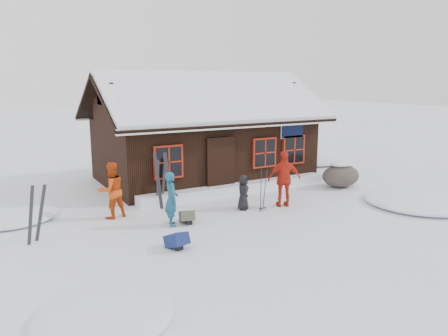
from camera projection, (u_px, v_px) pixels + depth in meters
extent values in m
plane|color=white|center=(234.00, 215.00, 13.32)|extent=(120.00, 120.00, 0.00)
cube|color=black|center=(203.00, 149.00, 18.06)|extent=(8.00, 5.00, 2.50)
cube|color=black|center=(220.00, 99.00, 16.40)|extent=(8.90, 3.14, 1.88)
cube|color=black|center=(187.00, 97.00, 18.91)|extent=(8.90, 3.14, 1.88)
cube|color=white|center=(220.00, 95.00, 16.37)|extent=(8.72, 3.07, 1.86)
cube|color=white|center=(187.00, 93.00, 18.88)|extent=(8.72, 3.07, 1.86)
cube|color=white|center=(202.00, 76.00, 17.48)|extent=(8.81, 0.22, 0.14)
cube|color=silver|center=(241.00, 125.00, 15.31)|extent=(8.90, 0.10, 0.20)
cube|color=black|center=(220.00, 166.00, 15.65)|extent=(1.00, 0.10, 2.00)
cube|color=black|center=(293.00, 130.00, 16.95)|extent=(1.00, 0.06, 0.60)
cube|color=maroon|center=(168.00, 162.00, 14.60)|extent=(1.04, 0.10, 1.14)
cube|color=black|center=(169.00, 162.00, 14.57)|extent=(0.90, 0.04, 1.00)
cube|color=maroon|center=(264.00, 153.00, 16.49)|extent=(1.04, 0.10, 1.14)
cube|color=black|center=(265.00, 153.00, 16.46)|extent=(0.90, 0.04, 1.00)
cube|color=maroon|center=(294.00, 150.00, 17.17)|extent=(1.04, 0.10, 1.14)
cube|color=black|center=(294.00, 150.00, 17.14)|extent=(0.90, 0.04, 1.00)
cube|color=white|center=(237.00, 188.00, 15.93)|extent=(7.60, 0.60, 0.35)
ellipsoid|color=white|center=(9.00, 218.00, 12.97)|extent=(2.80, 2.80, 0.34)
ellipsoid|color=white|center=(419.00, 204.00, 14.53)|extent=(3.60, 3.60, 0.43)
ellipsoid|color=white|center=(104.00, 319.00, 7.49)|extent=(2.40, 2.40, 0.29)
ellipsoid|color=white|center=(308.00, 161.00, 22.32)|extent=(4.00, 4.00, 0.48)
imported|color=navy|center=(172.00, 199.00, 12.19)|extent=(0.49, 0.63, 1.54)
imported|color=#C7400E|center=(112.00, 190.00, 12.88)|extent=(0.93, 0.79, 1.68)
imported|color=red|center=(284.00, 179.00, 14.06)|extent=(1.16, 0.81, 1.83)
imported|color=black|center=(243.00, 192.00, 13.77)|extent=(0.64, 0.63, 1.12)
ellipsoid|color=#514741|center=(341.00, 176.00, 16.77)|extent=(1.55, 1.17, 0.86)
ellipsoid|color=white|center=(341.00, 167.00, 16.69)|extent=(0.98, 0.71, 0.22)
cube|color=black|center=(31.00, 216.00, 10.88)|extent=(0.31, 0.26, 1.52)
cube|color=black|center=(41.00, 213.00, 11.06)|extent=(0.39, 0.10, 1.52)
cube|color=black|center=(158.00, 182.00, 13.74)|extent=(0.30, 0.07, 1.88)
cube|color=black|center=(168.00, 182.00, 13.76)|extent=(0.22, 0.23, 1.88)
cube|color=black|center=(158.00, 184.00, 14.24)|extent=(0.20, 0.16, 1.55)
cube|color=black|center=(164.00, 182.00, 14.42)|extent=(0.25, 0.07, 1.55)
cylinder|color=black|center=(261.00, 191.00, 13.58)|extent=(0.10, 0.12, 1.36)
cylinder|color=black|center=(265.00, 191.00, 13.65)|extent=(0.10, 0.12, 1.36)
cube|color=navy|center=(177.00, 243.00, 10.62)|extent=(0.52, 0.62, 0.29)
cube|color=#4C4936|center=(187.00, 218.00, 12.50)|extent=(0.54, 0.62, 0.29)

